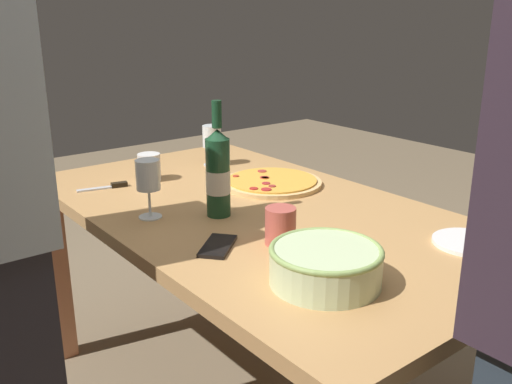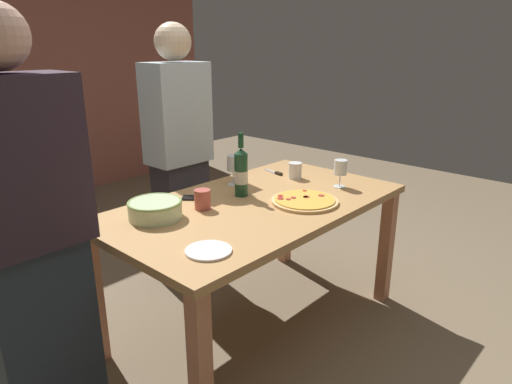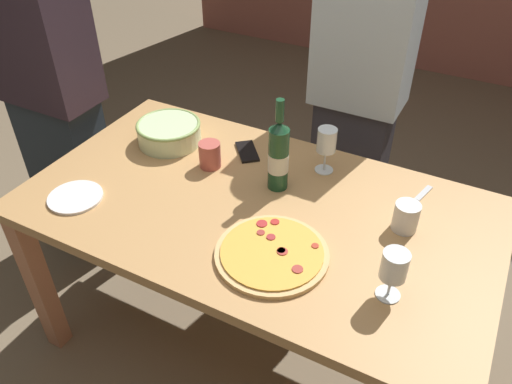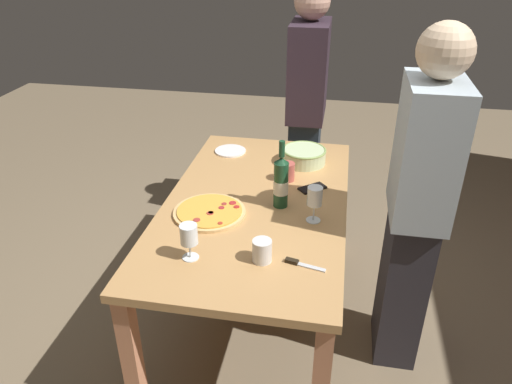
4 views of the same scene
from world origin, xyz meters
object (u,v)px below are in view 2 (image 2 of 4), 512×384
at_px(pizza, 305,201).
at_px(cup_ceramic, 202,199).
at_px(wine_glass_by_bottle, 340,169).
at_px(dining_table, 256,218).
at_px(cup_amber, 295,171).
at_px(pizza_knife, 276,173).
at_px(person_host, 179,157).
at_px(wine_bottle, 241,172).
at_px(serving_bowl, 155,209).
at_px(person_guest_left, 29,240).
at_px(side_plate, 208,251).
at_px(wine_glass_near_pizza, 233,164).
at_px(cell_phone, 196,198).

xyz_separation_m(pizza, cup_ceramic, (-0.42, 0.32, 0.04)).
height_order(wine_glass_by_bottle, cup_ceramic, wine_glass_by_bottle).
relative_size(dining_table, cup_amber, 16.35).
xyz_separation_m(pizza_knife, person_host, (-0.38, 0.48, 0.09)).
bearing_deg(wine_glass_by_bottle, wine_bottle, 147.82).
bearing_deg(person_host, dining_table, -0.00).
bearing_deg(serving_bowl, cup_ceramic, -16.32).
relative_size(wine_glass_by_bottle, person_guest_left, 0.10).
xyz_separation_m(cup_ceramic, person_guest_left, (-0.82, 0.03, 0.05)).
bearing_deg(side_plate, wine_glass_near_pizza, 38.72).
relative_size(wine_bottle, wine_glass_near_pizza, 1.95).
height_order(wine_glass_by_bottle, side_plate, wine_glass_by_bottle).
xyz_separation_m(wine_glass_by_bottle, cup_ceramic, (-0.77, 0.31, -0.06)).
xyz_separation_m(pizza, cup_amber, (0.32, 0.31, 0.04)).
height_order(dining_table, pizza, pizza).
relative_size(cup_ceramic, cell_phone, 0.69).
distance_m(cup_ceramic, person_guest_left, 0.82).
distance_m(cell_phone, person_guest_left, 0.91).
bearing_deg(person_host, wine_glass_near_pizza, 11.49).
distance_m(pizza_knife, person_host, 0.62).
bearing_deg(cup_ceramic, person_guest_left, 178.08).
xyz_separation_m(serving_bowl, cup_ceramic, (0.23, -0.07, 0.00)).
height_order(wine_glass_near_pizza, pizza_knife, wine_glass_near_pizza).
height_order(serving_bowl, person_guest_left, person_guest_left).
xyz_separation_m(cell_phone, pizza_knife, (0.66, 0.00, 0.00)).
xyz_separation_m(dining_table, cup_amber, (0.48, 0.11, 0.14)).
distance_m(cup_ceramic, pizza_knife, 0.75).
height_order(pizza_knife, person_guest_left, person_guest_left).
bearing_deg(cup_ceramic, cup_amber, -0.87).
bearing_deg(serving_bowl, dining_table, -21.27).
distance_m(pizza, cup_ceramic, 0.53).
relative_size(serving_bowl, pizza_knife, 1.48).
distance_m(wine_glass_near_pizza, person_host, 0.46).
xyz_separation_m(wine_bottle, cup_ceramic, (-0.28, -0.00, -0.08)).
distance_m(serving_bowl, wine_bottle, 0.52).
bearing_deg(cup_ceramic, dining_table, -25.46).
xyz_separation_m(wine_glass_by_bottle, cup_amber, (-0.03, 0.30, -0.06)).
bearing_deg(cup_amber, cell_phone, 166.68).
bearing_deg(wine_bottle, cup_amber, -1.72).
bearing_deg(serving_bowl, pizza, -30.84).
relative_size(pizza, cup_ceramic, 3.50).
bearing_deg(wine_bottle, person_host, 83.07).
relative_size(wine_bottle, wine_glass_by_bottle, 2.16).
bearing_deg(dining_table, pizza, -51.21).
bearing_deg(wine_glass_near_pizza, cup_ceramic, -156.00).
xyz_separation_m(cup_amber, pizza_knife, (0.00, 0.16, -0.04)).
bearing_deg(pizza_knife, person_guest_left, -175.70).
xyz_separation_m(serving_bowl, side_plate, (-0.08, -0.46, -0.04)).
height_order(cup_amber, cup_ceramic, cup_ceramic).
bearing_deg(dining_table, wine_bottle, 80.86).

